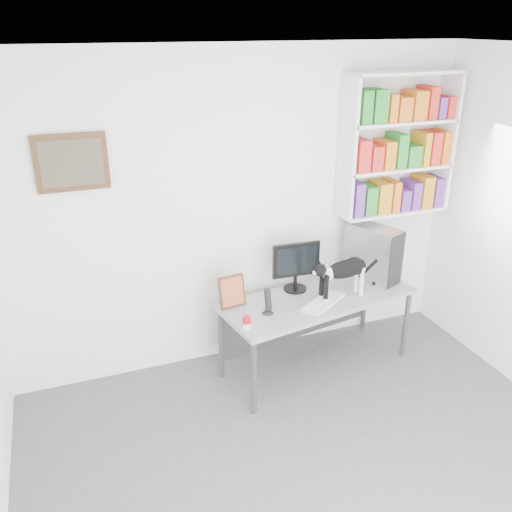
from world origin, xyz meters
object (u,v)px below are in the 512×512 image
at_px(soup_can, 247,323).
at_px(cat, 343,279).
at_px(desk, 316,332).
at_px(bookshelf, 398,145).
at_px(speaker, 268,301).
at_px(monitor, 296,266).
at_px(pc_tower, 372,253).
at_px(leaning_print, 232,291).
at_px(keyboard, 323,302).

bearing_deg(soup_can, cat, 11.13).
bearing_deg(cat, desk, 144.89).
relative_size(bookshelf, speaker, 5.67).
bearing_deg(desk, bookshelf, 11.48).
height_order(monitor, cat, monitor).
bearing_deg(desk, pc_tower, 5.52).
bearing_deg(soup_can, pc_tower, 18.09).
distance_m(speaker, soup_can, 0.29).
distance_m(desk, monitor, 0.62).
relative_size(leaning_print, cat, 0.48).
bearing_deg(pc_tower, cat, -171.53).
height_order(bookshelf, keyboard, bookshelf).
relative_size(soup_can, cat, 0.17).
bearing_deg(cat, pc_tower, 24.36).
distance_m(keyboard, soup_can, 0.73).
distance_m(desk, leaning_print, 0.89).
xyz_separation_m(monitor, leaning_print, (-0.60, -0.09, -0.08)).
relative_size(keyboard, cat, 0.77).
height_order(bookshelf, speaker, bookshelf).
bearing_deg(pc_tower, monitor, 155.82).
bearing_deg(desk, keyboard, -110.86).
height_order(pc_tower, cat, pc_tower).
height_order(desk, cat, cat).
xyz_separation_m(speaker, soup_can, (-0.23, -0.16, -0.06)).
xyz_separation_m(monitor, pc_tower, (0.74, -0.02, 0.02)).
bearing_deg(speaker, bookshelf, 1.47).
distance_m(speaker, leaning_print, 0.32).
xyz_separation_m(desk, keyboard, (-0.03, -0.14, 0.37)).
relative_size(monitor, cat, 0.77).
xyz_separation_m(monitor, cat, (0.31, -0.28, -0.04)).
height_order(leaning_print, cat, cat).
bearing_deg(soup_can, speaker, 34.43).
distance_m(monitor, pc_tower, 0.74).
relative_size(keyboard, leaning_print, 1.62).
height_order(speaker, soup_can, speaker).
bearing_deg(leaning_print, soup_can, -98.03).
xyz_separation_m(desk, monitor, (-0.13, 0.19, 0.57)).
relative_size(desk, pc_tower, 3.42).
distance_m(keyboard, leaning_print, 0.76).
bearing_deg(keyboard, speaker, 144.98).
distance_m(bookshelf, desk, 1.77).
relative_size(pc_tower, leaning_print, 1.77).
bearing_deg(monitor, leaning_print, -169.04).
bearing_deg(cat, monitor, 130.78).
height_order(bookshelf, desk, bookshelf).
bearing_deg(monitor, pc_tower, 1.27).
xyz_separation_m(bookshelf, keyboard, (-0.91, -0.48, -1.14)).
relative_size(bookshelf, monitor, 2.78).
xyz_separation_m(pc_tower, soup_can, (-1.35, -0.44, -0.20)).
relative_size(monitor, speaker, 2.04).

